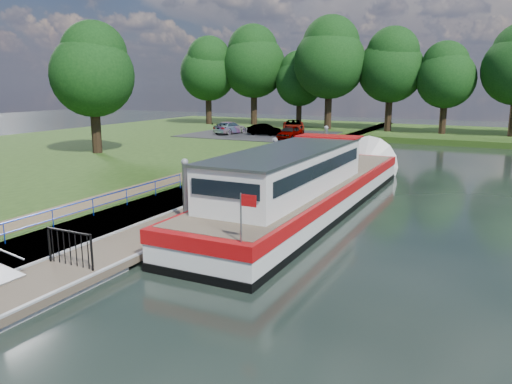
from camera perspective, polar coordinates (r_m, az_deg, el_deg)
The scene contains 17 objects.
ground at distance 15.62m, azimuth -26.20°, elevation -11.53°, with size 160.00×160.00×0.00m, color black.
riverbank at distance 38.25m, azimuth -24.96°, elevation 2.78°, with size 32.00×90.00×0.78m, color #233F12.
bank_edge at distance 27.96m, azimuth -4.74°, elevation 0.76°, with size 1.10×90.00×0.78m, color #473D2D.
far_bank at distance 60.63m, azimuth 26.88°, elevation 5.65°, with size 60.00×18.00×0.60m, color #233F12.
footpath at distance 23.57m, azimuth -17.54°, elevation -0.95°, with size 1.60×40.00×0.05m, color brown.
carpark at distance 51.91m, azimuth 0.50°, elevation 6.63°, with size 14.00×12.00×0.06m, color black.
blue_fence at distance 19.01m, azimuth -24.49°, elevation -3.03°, with size 0.04×18.04×0.72m.
pontoon at distance 25.07m, azimuth -2.12°, elevation -1.04°, with size 2.50×30.00×0.56m.
mooring_piles at distance 24.84m, azimuth -2.14°, elevation 1.41°, with size 0.30×27.30×3.55m.
gate_panel at distance 16.53m, azimuth -20.53°, elevation -5.49°, with size 1.85×0.05×1.15m.
barge at distance 24.35m, azimuth 6.49°, elevation 0.66°, with size 4.36×21.15×4.78m.
horizon_trees at distance 58.62m, azimuth 13.86°, elevation 13.93°, with size 54.38×10.03×12.87m.
bank_tree_a at distance 39.75m, azimuth -18.14°, elevation 13.25°, with size 6.12×6.12×9.72m.
car_a at distance 46.92m, azimuth 3.85°, elevation 6.80°, with size 1.49×3.70×1.26m, color #999999.
car_b at distance 50.64m, azimuth 0.95°, elevation 7.15°, with size 1.19×3.41×1.12m, color #999999.
car_c at distance 52.15m, azimuth -3.00°, elevation 7.36°, with size 1.75×4.29×1.25m, color #999999.
car_d at distance 53.40m, azimuth 4.29°, elevation 7.50°, with size 2.20×4.77×1.32m, color #999999.
Camera 1 is at (11.76, -8.36, 5.99)m, focal length 35.00 mm.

